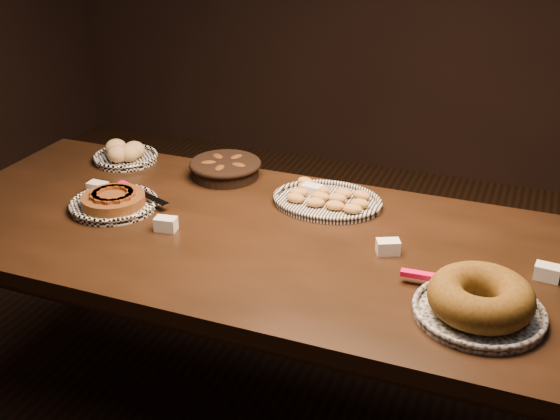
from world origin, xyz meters
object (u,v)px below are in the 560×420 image
at_px(apple_tart_plate, 114,202).
at_px(bundt_cake_plate, 480,301).
at_px(madeleine_platter, 327,199).
at_px(buffet_table, 274,256).

relative_size(apple_tart_plate, bundt_cake_plate, 0.85).
distance_m(apple_tart_plate, madeleine_platter, 0.74).
xyz_separation_m(buffet_table, bundt_cake_plate, (0.67, -0.22, 0.12)).
relative_size(buffet_table, apple_tart_plate, 6.92).
height_order(buffet_table, apple_tart_plate, apple_tart_plate).
bearing_deg(apple_tart_plate, buffet_table, -18.24).
distance_m(madeleine_platter, bundt_cake_plate, 0.78).
bearing_deg(madeleine_platter, buffet_table, -127.13).
bearing_deg(madeleine_platter, apple_tart_plate, -176.93).
bearing_deg(bundt_cake_plate, apple_tart_plate, 151.51).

